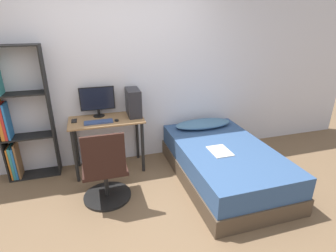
% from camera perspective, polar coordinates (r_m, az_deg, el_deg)
% --- Properties ---
extents(ground_plane, '(14.00, 14.00, 0.00)m').
position_cam_1_polar(ground_plane, '(2.97, -4.20, -20.59)').
color(ground_plane, brown).
extents(wall_back, '(8.00, 0.05, 2.50)m').
position_cam_1_polar(wall_back, '(3.80, -10.05, 10.22)').
color(wall_back, silver).
rests_on(wall_back, ground_plane).
extents(desk, '(0.99, 0.51, 0.76)m').
position_cam_1_polar(desk, '(3.69, -13.09, -0.60)').
color(desk, '#997047').
rests_on(desk, ground_plane).
extents(bookshelf, '(0.64, 0.25, 1.75)m').
position_cam_1_polar(bookshelf, '(3.86, -30.48, 1.38)').
color(bookshelf, black).
rests_on(bookshelf, ground_plane).
extents(office_chair, '(0.57, 0.57, 0.92)m').
position_cam_1_polar(office_chair, '(3.16, -13.42, -10.39)').
color(office_chair, black).
rests_on(office_chair, ground_plane).
extents(bed, '(1.16, 1.92, 0.48)m').
position_cam_1_polar(bed, '(3.61, 11.96, -7.88)').
color(bed, '#4C3D2D').
rests_on(bed, ground_plane).
extents(pillow, '(0.88, 0.36, 0.11)m').
position_cam_1_polar(pillow, '(4.04, 7.64, 0.48)').
color(pillow, teal).
rests_on(pillow, bed).
extents(magazine, '(0.24, 0.32, 0.01)m').
position_cam_1_polar(magazine, '(3.35, 11.23, -5.38)').
color(magazine, silver).
rests_on(magazine, bed).
extents(monitor, '(0.47, 0.15, 0.41)m').
position_cam_1_polar(monitor, '(3.71, -15.11, 5.48)').
color(monitor, black).
rests_on(monitor, desk).
extents(keyboard, '(0.37, 0.13, 0.02)m').
position_cam_1_polar(keyboard, '(3.53, -14.88, 0.85)').
color(keyboard, '#33477A').
rests_on(keyboard, desk).
extents(pc_tower, '(0.17, 0.36, 0.37)m').
position_cam_1_polar(pc_tower, '(3.67, -7.56, 5.11)').
color(pc_tower, '#232328').
rests_on(pc_tower, desk).
extents(mouse, '(0.06, 0.09, 0.02)m').
position_cam_1_polar(mouse, '(3.55, -11.13, 1.26)').
color(mouse, black).
rests_on(mouse, desk).
extents(phone, '(0.07, 0.14, 0.01)m').
position_cam_1_polar(phone, '(3.68, -19.76, 1.05)').
color(phone, black).
rests_on(phone, desk).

